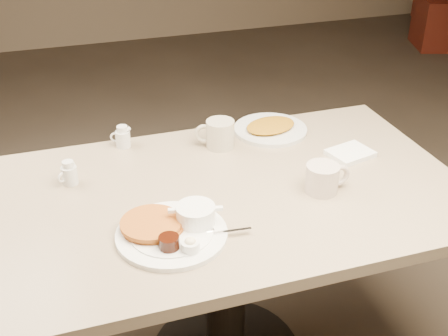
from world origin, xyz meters
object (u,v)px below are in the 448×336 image
object	(u,v)px
hash_plate	(270,128)
creamer_left	(69,174)
diner_table	(226,234)
coffee_mug_near	(323,178)
creamer_right	(123,137)
main_plate	(174,228)
coffee_mug_far	(219,134)

from	to	relation	value
hash_plate	creamer_left	bearing A→B (deg)	-168.70
diner_table	coffee_mug_near	xyz separation A→B (m)	(0.29, -0.09, 0.22)
creamer_right	hash_plate	xyz separation A→B (m)	(0.54, -0.05, -0.02)
creamer_left	hash_plate	world-z (taller)	creamer_left
coffee_mug_near	diner_table	bearing A→B (deg)	161.96
main_plate	hash_plate	size ratio (longest dim) A/B	1.17
diner_table	coffee_mug_near	bearing A→B (deg)	-18.04
main_plate	coffee_mug_far	size ratio (longest dim) A/B	2.62
main_plate	creamer_right	distance (m)	0.56
creamer_left	diner_table	bearing A→B (deg)	-22.76
coffee_mug_near	creamer_left	world-z (taller)	coffee_mug_near
creamer_right	creamer_left	bearing A→B (deg)	-135.41
coffee_mug_far	creamer_right	xyz separation A→B (m)	(-0.32, 0.11, -0.01)
coffee_mug_far	creamer_left	size ratio (longest dim) A/B	1.91
diner_table	hash_plate	bearing A→B (deg)	49.98
coffee_mug_near	coffee_mug_far	size ratio (longest dim) A/B	0.95
coffee_mug_far	hash_plate	xyz separation A→B (m)	(0.22, 0.06, -0.04)
main_plate	creamer_left	bearing A→B (deg)	124.56
coffee_mug_near	creamer_right	bearing A→B (deg)	138.30
diner_table	hash_plate	xyz separation A→B (m)	(0.29, 0.34, 0.18)
diner_table	creamer_left	world-z (taller)	creamer_left
main_plate	coffee_mug_near	distance (m)	0.50
diner_table	coffee_mug_far	distance (m)	0.37
creamer_left	main_plate	bearing A→B (deg)	-55.44
coffee_mug_far	hash_plate	bearing A→B (deg)	14.41
main_plate	creamer_right	size ratio (longest dim) A/B	5.01
diner_table	coffee_mug_far	world-z (taller)	coffee_mug_far
diner_table	coffee_mug_far	xyz separation A→B (m)	(0.07, 0.28, 0.22)
creamer_right	hash_plate	world-z (taller)	creamer_right
diner_table	main_plate	world-z (taller)	main_plate
coffee_mug_far	creamer_right	bearing A→B (deg)	161.95
main_plate	hash_plate	bearing A→B (deg)	46.01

